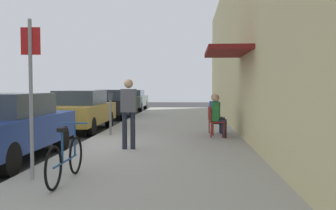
% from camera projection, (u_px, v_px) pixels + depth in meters
% --- Properties ---
extents(ground_plane, '(60.00, 60.00, 0.00)m').
position_uv_depth(ground_plane, '(73.00, 151.00, 9.48)').
color(ground_plane, '#2D2D30').
extents(sidewalk_slab, '(4.50, 32.00, 0.12)m').
position_uv_depth(sidewalk_slab, '(167.00, 139.00, 11.33)').
color(sidewalk_slab, '#9E9B93').
rests_on(sidewalk_slab, ground_plane).
extents(building_facade, '(1.40, 32.00, 6.33)m').
position_uv_depth(building_facade, '(247.00, 35.00, 11.02)').
color(building_facade, beige).
rests_on(building_facade, ground_plane).
extents(parked_car_0, '(1.80, 4.40, 1.49)m').
position_uv_depth(parked_car_0, '(4.00, 127.00, 8.16)').
color(parked_car_0, navy).
rests_on(parked_car_0, ground_plane).
extents(parked_car_1, '(1.80, 4.40, 1.49)m').
position_uv_depth(parked_car_1, '(80.00, 110.00, 13.70)').
color(parked_car_1, '#A58433').
rests_on(parked_car_1, ground_plane).
extents(parked_car_2, '(1.80, 4.40, 1.48)m').
position_uv_depth(parked_car_2, '(113.00, 103.00, 19.58)').
color(parked_car_2, black).
rests_on(parked_car_2, ground_plane).
extents(parked_car_3, '(1.80, 4.40, 1.42)m').
position_uv_depth(parked_car_3, '(132.00, 100.00, 25.60)').
color(parked_car_3, '#47514C').
rests_on(parked_car_3, ground_plane).
extents(parking_meter, '(0.12, 0.10, 1.32)m').
position_uv_depth(parking_meter, '(110.00, 110.00, 11.73)').
color(parking_meter, slate).
rests_on(parking_meter, sidewalk_slab).
extents(street_sign, '(0.32, 0.06, 2.60)m').
position_uv_depth(street_sign, '(31.00, 86.00, 6.02)').
color(street_sign, gray).
rests_on(street_sign, sidewalk_slab).
extents(bicycle_0, '(0.46, 1.71, 0.90)m').
position_uv_depth(bicycle_0, '(66.00, 159.00, 5.95)').
color(bicycle_0, black).
rests_on(bicycle_0, sidewalk_slab).
extents(cafe_chair_0, '(0.52, 0.52, 0.87)m').
position_uv_depth(cafe_chair_0, '(216.00, 120.00, 11.16)').
color(cafe_chair_0, maroon).
rests_on(cafe_chair_0, sidewalk_slab).
extents(seated_patron_0, '(0.48, 0.43, 1.29)m').
position_uv_depth(seated_patron_0, '(218.00, 114.00, 11.14)').
color(seated_patron_0, '#232838').
rests_on(seated_patron_0, sidewalk_slab).
extents(cafe_chair_1, '(0.53, 0.53, 0.87)m').
position_uv_depth(cafe_chair_1, '(214.00, 118.00, 11.98)').
color(cafe_chair_1, maroon).
rests_on(cafe_chair_1, sidewalk_slab).
extents(seated_patron_1, '(0.49, 0.44, 1.29)m').
position_uv_depth(seated_patron_1, '(216.00, 112.00, 11.98)').
color(seated_patron_1, '#232838').
rests_on(seated_patron_1, sidewalk_slab).
extents(pedestrian_standing, '(0.36, 0.22, 1.70)m').
position_uv_depth(pedestrian_standing, '(129.00, 108.00, 9.01)').
color(pedestrian_standing, '#232838').
rests_on(pedestrian_standing, sidewalk_slab).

